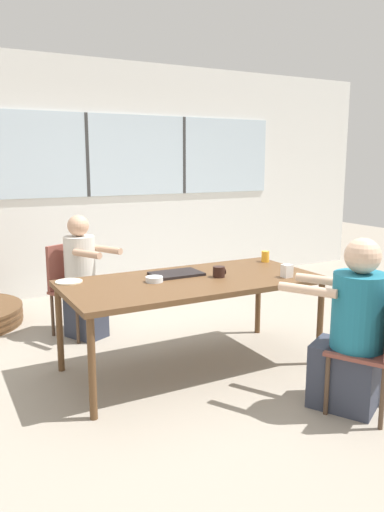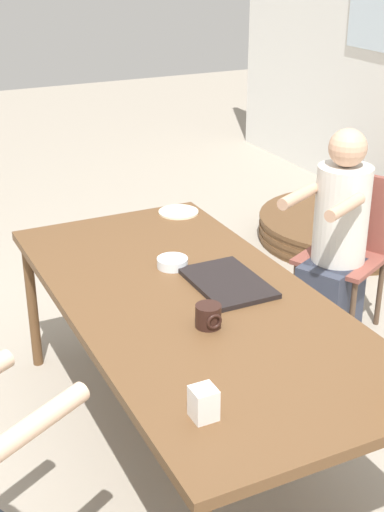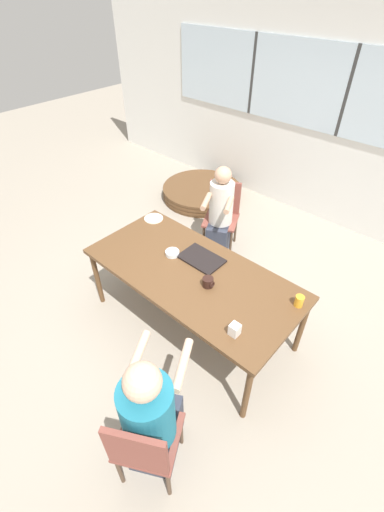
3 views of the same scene
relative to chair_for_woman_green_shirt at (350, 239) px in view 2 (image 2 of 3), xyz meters
name	(u,v)px [view 2 (image 2 of 3)]	position (x,y,z in m)	size (l,w,h in m)	color
ground_plane	(192,447)	(0.62, -1.25, -0.50)	(16.00, 16.00, 0.00)	gray
dining_table	(192,310)	(0.62, -1.25, 0.17)	(1.96, 0.94, 0.72)	brown
chair_for_woman_green_shirt	(350,239)	(0.00, 0.00, 0.00)	(0.54, 0.54, 0.85)	brown
person_woman_green_shirt	(336,245)	(0.07, -0.15, 0.02)	(0.48, 0.58, 1.13)	#333847
food_tray_dark	(227,282)	(0.57, -1.07, 0.23)	(0.39, 0.26, 0.02)	black
coffee_mug	(209,316)	(0.84, -1.29, 0.26)	(0.10, 0.09, 0.08)	black
milk_carton_small	(204,403)	(1.30, -1.54, 0.27)	(0.07, 0.07, 0.10)	silver
bowl_white_shallow	(172,263)	(0.33, -1.20, 0.24)	(0.13, 0.13, 0.04)	silver
plate_tortillas	(179,212)	(-0.24, -0.91, 0.22)	(0.20, 0.20, 0.01)	beige
folded_table_stack	(344,228)	(-0.95, 0.72, -0.41)	(1.21, 1.21, 0.18)	brown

